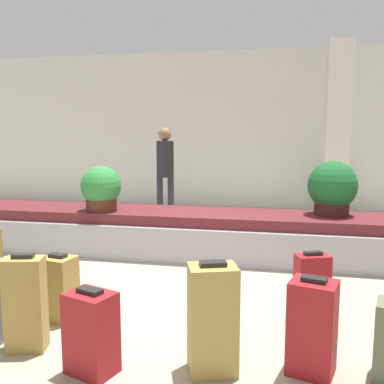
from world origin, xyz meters
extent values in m
plane|color=#9E937F|center=(0.00, 0.00, 0.00)|extent=(18.00, 18.00, 0.00)
cube|color=silver|center=(0.00, 5.31, 1.60)|extent=(18.00, 0.06, 3.20)
cube|color=#9E9EA3|center=(0.00, 1.63, 0.21)|extent=(8.60, 0.97, 0.42)
cube|color=#5B1E23|center=(0.00, 1.63, 0.49)|extent=(8.25, 0.81, 0.13)
cube|color=silver|center=(2.11, 4.70, 1.60)|extent=(0.44, 0.44, 3.20)
cube|color=maroon|center=(1.36, -0.07, 0.28)|extent=(0.31, 0.24, 0.55)
cube|color=black|center=(1.36, -0.07, 0.57)|extent=(0.16, 0.10, 0.03)
cube|color=#A3843D|center=(-0.68, -1.00, 0.34)|extent=(0.30, 0.23, 0.68)
cube|color=black|center=(-0.68, -1.00, 0.69)|extent=(0.16, 0.09, 0.03)
cube|color=maroon|center=(1.30, -0.91, 0.31)|extent=(0.34, 0.31, 0.62)
cube|color=black|center=(1.30, -0.91, 0.63)|extent=(0.17, 0.13, 0.03)
cube|color=#A3843D|center=(0.67, -1.02, 0.36)|extent=(0.36, 0.32, 0.72)
cube|color=black|center=(0.67, -1.02, 0.73)|extent=(0.19, 0.13, 0.03)
cube|color=maroon|center=(-0.09, -1.19, 0.27)|extent=(0.36, 0.32, 0.54)
cube|color=black|center=(-0.09, -1.19, 0.55)|extent=(0.19, 0.13, 0.03)
cube|color=#A3843D|center=(-0.70, -0.49, 0.27)|extent=(0.29, 0.26, 0.53)
cube|color=black|center=(-0.70, -0.49, 0.55)|extent=(0.15, 0.10, 0.03)
cylinder|color=#381914|center=(1.71, 1.76, 0.66)|extent=(0.41, 0.41, 0.20)
sphere|color=#195B28|center=(1.71, 1.76, 0.92)|extent=(0.59, 0.59, 0.59)
cylinder|color=#4C2319|center=(-1.16, 1.47, 0.65)|extent=(0.39, 0.39, 0.18)
sphere|color=#2D7F38|center=(-1.16, 1.47, 0.88)|extent=(0.51, 0.51, 0.51)
cylinder|color=#282833|center=(-0.97, 3.58, 0.39)|extent=(0.11, 0.11, 0.79)
cylinder|color=#282833|center=(-0.77, 3.58, 0.39)|extent=(0.11, 0.11, 0.79)
cube|color=#232328|center=(-0.87, 3.58, 1.10)|extent=(0.34, 0.36, 0.62)
sphere|color=#936B4C|center=(-0.87, 3.58, 1.52)|extent=(0.23, 0.23, 0.23)
camera|label=1|loc=(1.06, -3.61, 1.55)|focal=40.00mm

